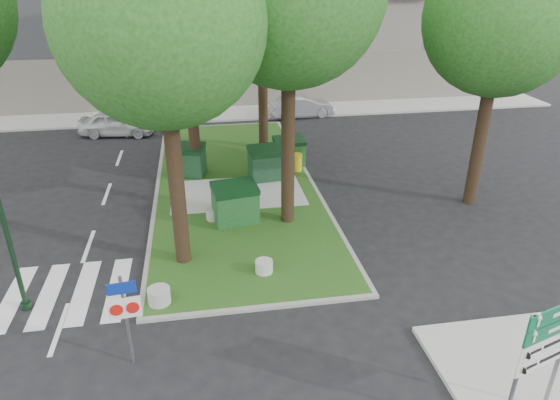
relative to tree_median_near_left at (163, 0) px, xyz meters
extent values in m
plane|color=black|center=(1.41, -2.56, -7.32)|extent=(120.00, 120.00, 0.00)
cube|color=#214814|center=(1.91, 5.44, -7.26)|extent=(6.00, 16.00, 0.12)
cube|color=gray|center=(1.91, 5.44, -7.27)|extent=(6.30, 16.30, 0.10)
cube|color=#999993|center=(7.91, -6.06, -7.26)|extent=(5.00, 4.00, 0.12)
cube|color=#999993|center=(1.41, 15.94, -7.26)|extent=(42.00, 3.00, 0.12)
cube|color=silver|center=(-2.34, -1.06, -7.31)|extent=(5.00, 3.00, 0.01)
cylinder|color=black|center=(-0.09, -0.06, -4.24)|extent=(0.44, 0.44, 6.16)
sphere|color=#1C4D14|center=(-0.09, -0.06, -0.50)|extent=(5.20, 5.20, 5.20)
cylinder|color=black|center=(3.41, 1.94, -3.96)|extent=(0.44, 0.44, 6.72)
cylinder|color=black|center=(0.41, 6.44, -4.38)|extent=(0.44, 0.44, 5.88)
sphere|color=#1C4D14|center=(0.41, 6.44, -0.81)|extent=(4.80, 4.80, 4.80)
cylinder|color=black|center=(3.61, 9.44, -3.82)|extent=(0.44, 0.44, 7.00)
cylinder|color=black|center=(10.41, 2.44, -4.38)|extent=(0.44, 0.44, 5.88)
sphere|color=#1C4D14|center=(10.41, 2.44, -0.81)|extent=(5.00, 5.00, 5.00)
cube|color=#0E3417|center=(0.06, 6.63, -6.66)|extent=(1.57, 1.27, 1.08)
cube|color=black|center=(0.06, 6.63, -6.03)|extent=(1.63, 1.34, 0.31)
cube|color=#134319|center=(1.66, 2.16, -6.63)|extent=(1.58, 1.21, 1.13)
cube|color=black|center=(1.66, 2.16, -5.98)|extent=(1.65, 1.28, 0.33)
cube|color=black|center=(3.26, 5.70, -6.64)|extent=(1.53, 1.14, 1.12)
cube|color=black|center=(3.26, 5.70, -5.99)|extent=(1.59, 1.21, 0.32)
cube|color=#164817|center=(4.41, 7.09, -6.70)|extent=(1.34, 0.96, 1.00)
cube|color=black|center=(4.41, 7.09, -6.12)|extent=(1.39, 1.03, 0.29)
cylinder|color=#A3A49F|center=(-0.69, -2.06, -6.99)|extent=(0.59, 0.59, 0.42)
cylinder|color=#AFAFA9|center=(2.18, -1.09, -7.02)|extent=(0.50, 0.50, 0.36)
cylinder|color=#969792|center=(0.94, 2.44, -7.00)|extent=(0.56, 0.56, 0.40)
cylinder|color=gold|center=(4.61, 6.32, -6.82)|extent=(0.43, 0.43, 0.75)
cylinder|color=black|center=(-4.11, -1.57, -5.09)|extent=(0.12, 0.12, 4.46)
cylinder|color=black|center=(-4.11, -1.57, -7.23)|extent=(0.27, 0.27, 0.18)
cylinder|color=slate|center=(-1.18, -4.03, -6.17)|extent=(0.08, 0.08, 2.30)
cube|color=navy|center=(-1.18, -4.03, -5.29)|extent=(0.60, 0.10, 0.28)
cube|color=white|center=(-1.18, -4.03, -5.80)|extent=(0.69, 0.11, 0.51)
cylinder|color=red|center=(-1.35, -4.03, -5.80)|extent=(0.28, 0.06, 0.28)
cylinder|color=red|center=(-1.02, -4.03, -5.80)|extent=(0.28, 0.06, 0.28)
cylinder|color=slate|center=(5.92, -7.12, -5.85)|extent=(0.10, 0.10, 2.69)
cylinder|color=slate|center=(7.01, -6.79, -5.85)|extent=(0.10, 0.10, 2.69)
cube|color=#0B5835|center=(6.46, -6.96, -4.66)|extent=(1.30, 0.43, 0.31)
cube|color=#0B5835|center=(6.46, -6.96, -5.00)|extent=(1.30, 0.43, 0.31)
cube|color=white|center=(6.46, -6.96, -5.34)|extent=(1.30, 0.43, 0.31)
cube|color=white|center=(6.46, -6.96, -5.69)|extent=(1.30, 0.43, 0.31)
imported|color=silver|center=(-3.56, 12.94, -6.68)|extent=(3.90, 1.98, 1.27)
imported|color=gray|center=(6.55, 14.75, -6.71)|extent=(3.81, 1.67, 1.22)
camera|label=1|loc=(0.66, -13.00, 0.79)|focal=32.00mm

